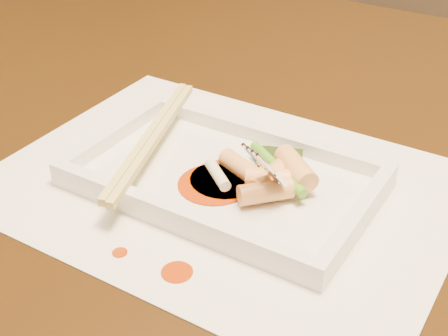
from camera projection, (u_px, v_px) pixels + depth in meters
The scene contains 23 objects.
table at pixel (284, 225), 0.67m from camera, with size 1.40×0.90×0.75m.
placemat at pixel (224, 186), 0.55m from camera, with size 0.40×0.30×0.00m, color white.
sauce_splatter_a at pixel (177, 272), 0.46m from camera, with size 0.02×0.02×0.00m, color #B03305.
sauce_splatter_b at pixel (120, 253), 0.48m from camera, with size 0.01×0.01×0.00m, color #B03305.
plate_base at pixel (224, 181), 0.55m from camera, with size 0.26×0.16×0.01m, color white.
plate_rim_far at pixel (264, 135), 0.60m from camera, with size 0.26×0.01×0.01m, color white.
plate_rim_near at pixel (175, 215), 0.49m from camera, with size 0.26×0.01×0.01m, color white.
plate_rim_left at pixel (114, 134), 0.60m from camera, with size 0.01×0.14×0.01m, color white.
plate_rim_right at pixel (358, 216), 0.49m from camera, with size 0.01×0.14×0.01m, color white.
veg_piece at pixel (281, 161), 0.56m from camera, with size 0.04×0.03×0.01m, color black.
scallion_white at pixel (217, 174), 0.53m from camera, with size 0.01×0.01×0.04m, color #EAEACC.
scallion_green at pixel (277, 168), 0.54m from camera, with size 0.01×0.01×0.09m, color #409418.
chopstick_a at pixel (149, 136), 0.58m from camera, with size 0.01×0.22×0.01m, color #DBC96D.
chopstick_b at pixel (155, 138), 0.57m from camera, with size 0.01×0.22×0.01m, color #DBC96D.
fork at pixel (311, 115), 0.49m from camera, with size 0.09×0.10×0.14m, color silver, non-canonical shape.
sauce_blob_0 at pixel (225, 179), 0.55m from camera, with size 0.06×0.06×0.00m, color #B03305.
sauce_blob_1 at pixel (234, 183), 0.54m from camera, with size 0.05×0.05×0.00m, color #B03305.
sauce_blob_2 at pixel (214, 184), 0.54m from camera, with size 0.06×0.06×0.00m, color #B03305.
rice_cake_0 at pixel (271, 177), 0.53m from camera, with size 0.02×0.02×0.05m, color #FFC877.
rice_cake_1 at pixel (269, 178), 0.53m from camera, with size 0.02×0.02×0.04m, color #FFC877.
rice_cake_2 at pixel (296, 168), 0.53m from camera, with size 0.02×0.02×0.05m, color #FFC877.
rice_cake_3 at pixel (240, 167), 0.54m from camera, with size 0.02×0.02×0.04m, color #FFC877.
rice_cake_4 at pixel (265, 192), 0.51m from camera, with size 0.02×0.02×0.05m, color #FFC877.
Camera 1 is at (0.22, -0.48, 1.07)m, focal length 50.00 mm.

